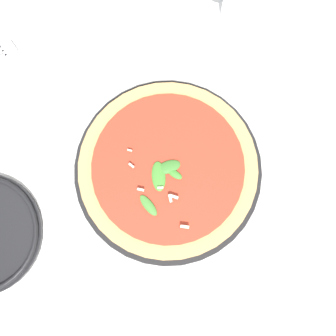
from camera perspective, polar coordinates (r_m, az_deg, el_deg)
ground_plane at (r=0.64m, az=3.21°, el=-2.31°), size 6.00×6.00×0.00m
pizza_arugula_main at (r=0.62m, az=-0.00°, el=-0.21°), size 0.30×0.30×0.05m
napkin at (r=0.75m, az=-17.73°, el=18.78°), size 0.15×0.10×0.01m
fork at (r=0.75m, az=-18.37°, el=18.59°), size 0.21×0.08×0.00m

